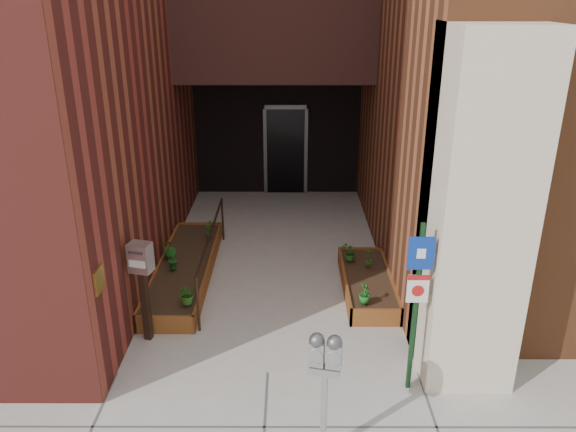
{
  "coord_description": "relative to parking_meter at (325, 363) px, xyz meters",
  "views": [
    {
      "loc": [
        0.28,
        -6.13,
        4.7
      ],
      "look_at": [
        0.27,
        1.8,
        1.52
      ],
      "focal_mm": 35.0,
      "sensor_mm": 36.0,
      "label": 1
    }
  ],
  "objects": [
    {
      "name": "shrub_left_d",
      "position": [
        -1.9,
        5.12,
        -0.7
      ],
      "size": [
        0.22,
        0.22,
        0.36
      ],
      "primitive_type": "imported",
      "rotation": [
        0.0,
        0.0,
        4.89
      ],
      "color": "#1C5C1A",
      "rests_on": "planter_left"
    },
    {
      "name": "shrub_right_a",
      "position": [
        0.78,
        2.69,
        -0.72
      ],
      "size": [
        0.21,
        0.21,
        0.32
      ],
      "primitive_type": "imported",
      "rotation": [
        0.0,
        0.0,
        1.4
      ],
      "color": "#1B601D",
      "rests_on": "planter_right"
    },
    {
      "name": "handrail",
      "position": [
        -1.7,
        4.04,
        -0.43
      ],
      "size": [
        0.04,
        3.34,
        0.9
      ],
      "color": "black",
      "rests_on": "ground"
    },
    {
      "name": "planter_left",
      "position": [
        -2.2,
        4.09,
        -1.05
      ],
      "size": [
        0.9,
        3.6,
        0.3
      ],
      "color": "brown",
      "rests_on": "ground"
    },
    {
      "name": "ground",
      "position": [
        -0.65,
        1.39,
        -1.18
      ],
      "size": [
        80.0,
        80.0,
        0.0
      ],
      "primitive_type": "plane",
      "color": "#9E9991",
      "rests_on": "ground"
    },
    {
      "name": "planter_right",
      "position": [
        0.95,
        3.59,
        -1.05
      ],
      "size": [
        0.8,
        2.2,
        0.3
      ],
      "color": "brown",
      "rests_on": "ground"
    },
    {
      "name": "shrub_left_a",
      "position": [
        -1.9,
        2.68,
        -0.72
      ],
      "size": [
        0.4,
        0.4,
        0.33
      ],
      "primitive_type": "imported",
      "rotation": [
        0.0,
        0.0,
        0.47
      ],
      "color": "#2B631C",
      "rests_on": "planter_left"
    },
    {
      "name": "parking_meter",
      "position": [
        0.0,
        0.0,
        0.0
      ],
      "size": [
        0.35,
        0.2,
        1.53
      ],
      "color": "#969698",
      "rests_on": "ground"
    },
    {
      "name": "shrub_left_b",
      "position": [
        -2.36,
        3.83,
        -0.7
      ],
      "size": [
        0.28,
        0.28,
        0.37
      ],
      "primitive_type": "imported",
      "rotation": [
        0.0,
        0.0,
        2.26
      ],
      "color": "#175218",
      "rests_on": "planter_left"
    },
    {
      "name": "payment_dropbox",
      "position": [
        -2.41,
        2.19,
        -0.08
      ],
      "size": [
        0.35,
        0.29,
        1.52
      ],
      "color": "black",
      "rests_on": "ground"
    },
    {
      "name": "shrub_left_c",
      "position": [
        -2.5,
        4.24,
        -0.71
      ],
      "size": [
        0.21,
        0.21,
        0.33
      ],
      "primitive_type": "imported",
      "rotation": [
        0.0,
        0.0,
        3.29
      ],
      "color": "#1B4F16",
      "rests_on": "planter_left"
    },
    {
      "name": "shrub_right_b",
      "position": [
        1.0,
        3.9,
        -0.7
      ],
      "size": [
        0.25,
        0.25,
        0.35
      ],
      "primitive_type": "imported",
      "rotation": [
        0.0,
        0.0,
        2.71
      ],
      "color": "#295D1A",
      "rests_on": "planter_right"
    },
    {
      "name": "sign_post",
      "position": [
        1.15,
        1.09,
        0.21
      ],
      "size": [
        0.31,
        0.08,
        2.27
      ],
      "color": "black",
      "rests_on": "ground"
    },
    {
      "name": "shrub_right_c",
      "position": [
        0.7,
        4.14,
        -0.74
      ],
      "size": [
        0.37,
        0.37,
        0.29
      ],
      "primitive_type": "imported",
      "rotation": [
        0.0,
        0.0,
        3.99
      ],
      "color": "#1E4E16",
      "rests_on": "planter_right"
    }
  ]
}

